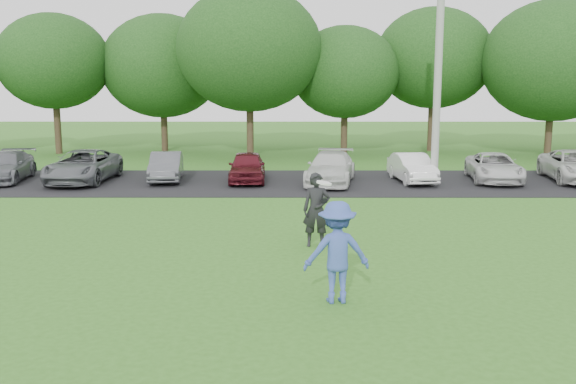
% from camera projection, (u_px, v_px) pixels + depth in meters
% --- Properties ---
extents(ground, '(100.00, 100.00, 0.00)m').
position_uv_depth(ground, '(288.00, 291.00, 12.20)').
color(ground, '#33661D').
rests_on(ground, ground).
extents(parking_lot, '(32.00, 6.50, 0.03)m').
position_uv_depth(parking_lot, '(288.00, 182.00, 25.01)').
color(parking_lot, black).
rests_on(parking_lot, ground).
extents(utility_pole, '(0.28, 0.28, 9.98)m').
position_uv_depth(utility_pole, '(439.00, 51.00, 23.54)').
color(utility_pole, '#9C9D98').
rests_on(utility_pole, ground).
extents(frisbee_player, '(1.27, 0.82, 2.22)m').
position_uv_depth(frisbee_player, '(337.00, 252.00, 11.47)').
color(frisbee_player, '#3C54AA').
rests_on(frisbee_player, ground).
extents(camera_bystander, '(0.67, 0.46, 1.79)m').
position_uv_depth(camera_bystander, '(316.00, 210.00, 15.34)').
color(camera_bystander, black).
rests_on(camera_bystander, ground).
extents(parked_cars, '(30.14, 4.97, 1.23)m').
position_uv_depth(parked_cars, '(292.00, 167.00, 25.01)').
color(parked_cars, white).
rests_on(parked_cars, parking_lot).
extents(tree_row, '(42.39, 9.85, 8.64)m').
position_uv_depth(tree_row, '(317.00, 61.00, 33.77)').
color(tree_row, '#38281C').
rests_on(tree_row, ground).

